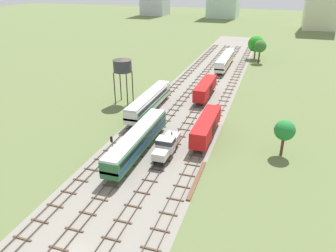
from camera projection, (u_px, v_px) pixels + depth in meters
ground_plane at (198, 94)px, 81.51m from camera, size 480.00×480.00×0.00m
ballast_bed at (198, 94)px, 81.51m from camera, size 18.11×176.00×0.01m
track_far_left at (172, 89)px, 84.31m from camera, size 2.40×126.00×0.29m
track_left at (190, 91)px, 82.98m from camera, size 2.40×126.00×0.29m
track_centre_left at (208, 93)px, 81.66m from camera, size 2.40×126.00×0.29m
track_centre at (227, 95)px, 80.33m from camera, size 2.40×126.00×0.29m
diesel_railcar_left_nearest at (137, 139)px, 52.87m from camera, size 2.96×20.50×3.80m
shunter_loco_centre_left_near at (166, 145)px, 52.41m from camera, size 2.74×8.46×3.10m
freight_boxcar_centre_mid at (206, 126)px, 58.07m from camera, size 2.87×14.00×3.60m
diesel_railcar_far_left_midfar at (149, 100)px, 69.43m from camera, size 2.96×20.50×3.80m
freight_boxcar_centre_left_far at (205, 88)px, 77.66m from camera, size 2.87×14.00×3.60m
passenger_coach_centre_left_farther at (225, 60)px, 103.24m from camera, size 2.96×22.00×3.80m
water_tower at (122, 65)px, 71.90m from camera, size 4.25×4.25×10.47m
signal_post_nearest at (112, 146)px, 49.73m from camera, size 0.28×0.47×4.82m
lineside_tree_0 at (260, 46)px, 108.06m from camera, size 4.02×4.02×7.57m
lineside_tree_1 at (285, 131)px, 51.68m from camera, size 3.31×3.31×6.13m
lineside_tree_2 at (256, 44)px, 113.28m from camera, size 5.47×5.47×8.04m
spare_rail_bundle at (197, 180)px, 46.80m from camera, size 0.60×10.00×0.24m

